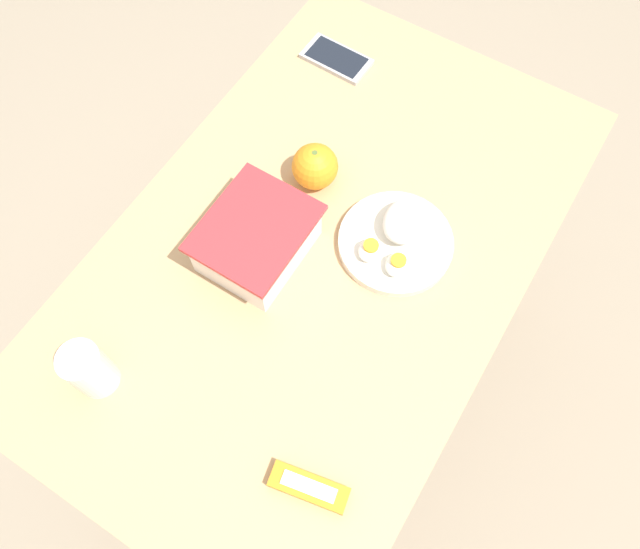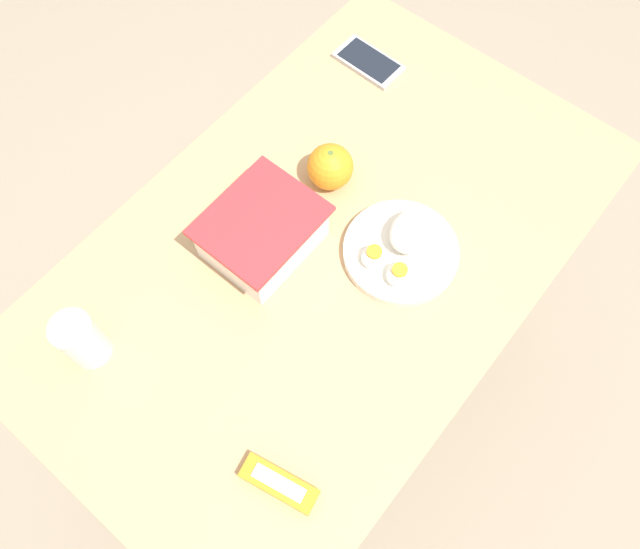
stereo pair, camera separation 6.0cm
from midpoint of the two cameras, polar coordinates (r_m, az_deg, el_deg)
name	(u,v)px [view 2 (the right image)]	position (r m, az deg, el deg)	size (l,w,h in m)	color
ground_plane	(324,367)	(1.83, 1.29, -8.50)	(10.00, 10.00, 0.00)	gray
table	(325,275)	(1.24, 1.89, -0.13)	(1.15, 0.70, 0.75)	tan
food_container	(263,234)	(1.10, -3.72, 3.64)	(0.20, 0.17, 0.09)	white
orange_fruit	(330,167)	(1.17, 2.42, 9.73)	(0.09, 0.09, 0.09)	orange
rice_plate	(403,247)	(1.12, 9.14, 2.44)	(0.21, 0.21, 0.07)	silver
candy_bar	(279,484)	(1.00, -1.97, -18.68)	(0.06, 0.13, 0.02)	orange
cell_phone	(369,62)	(1.39, 5.76, 18.71)	(0.08, 0.14, 0.01)	#ADADB2
drinking_glass	(81,340)	(1.06, -19.50, -5.73)	(0.07, 0.07, 0.11)	silver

